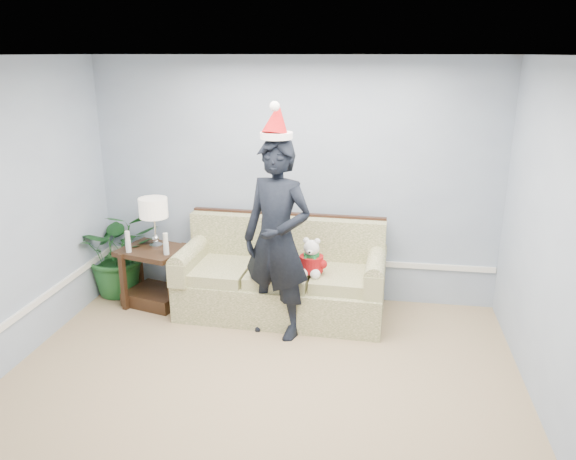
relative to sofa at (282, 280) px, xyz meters
The scene contains 10 objects.
room_shell 2.27m from the sofa, 88.47° to the right, with size 4.54×5.04×2.74m.
wainscot_trim 1.42m from the sofa, 142.24° to the right, with size 4.49×4.99×0.06m.
sofa is the anchor object (origin of this frame).
side_table 1.45m from the sofa, behind, with size 0.80×0.72×0.65m.
table_lamp 1.60m from the sofa, behind, with size 0.31×0.31×0.56m.
candle_pair 1.51m from the sofa, behind, with size 0.49×0.06×0.24m.
houseplant 1.96m from the sofa, behind, with size 0.93×0.81×1.03m, color #1E5A26.
man 0.80m from the sofa, 85.59° to the right, with size 0.72×0.47×1.98m, color black.
santa_hat 1.82m from the sofa, 85.44° to the right, with size 0.37×0.40×0.35m.
teddy_bear 0.51m from the sofa, 32.51° to the right, with size 0.26×0.29×0.40m.
Camera 1 is at (0.92, -3.51, 2.72)m, focal length 35.00 mm.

